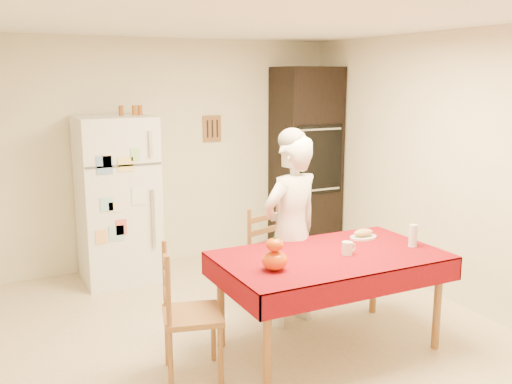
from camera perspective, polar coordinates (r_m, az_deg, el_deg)
floor at (r=4.80m, az=-0.04°, el=-14.31°), size 4.50×4.50×0.00m
room_shell at (r=4.35m, az=-0.05°, el=5.35°), size 4.02×4.52×2.51m
refrigerator at (r=6.02m, az=-13.68°, el=-0.72°), size 0.75×0.74×1.70m
oven_cabinet at (r=6.87m, az=5.00°, el=3.16°), size 0.70×0.62×2.20m
dining_table at (r=4.41m, az=7.38°, el=-7.04°), size 1.70×1.00×0.76m
chair_far at (r=5.14m, az=1.63°, el=-6.40°), size 0.52×0.51×0.95m
chair_left at (r=4.06m, az=-7.32°, el=-11.47°), size 0.49×0.51×0.95m
seated_woman at (r=4.79m, az=3.52°, el=-3.98°), size 0.67×0.52×1.62m
coffee_mug at (r=4.38m, az=9.11°, el=-5.58°), size 0.08×0.08×0.10m
pumpkin_lower at (r=3.99m, az=1.88°, el=-6.87°), size 0.18×0.18×0.13m
pumpkin_upper at (r=3.96m, az=1.89°, el=-5.30°), size 0.12×0.12×0.09m
wine_glass at (r=4.69m, az=15.43°, el=-4.21°), size 0.07×0.07×0.18m
bread_plate at (r=4.85m, az=10.68°, el=-4.48°), size 0.24×0.24×0.02m
bread_loaf at (r=4.83m, az=10.70°, el=-4.01°), size 0.18×0.10×0.06m
spice_jar_left at (r=5.97m, az=-13.35°, el=7.93°), size 0.05×0.05×0.10m
spice_jar_mid at (r=6.00m, az=-12.07°, el=8.00°), size 0.05×0.05×0.10m
spice_jar_right at (r=6.01m, az=-11.53°, el=8.03°), size 0.05×0.05×0.10m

